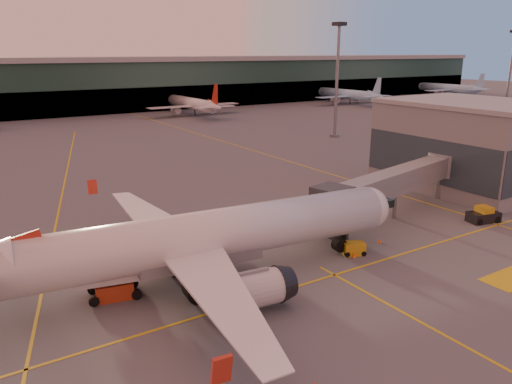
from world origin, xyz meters
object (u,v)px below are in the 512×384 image
catering_truck (110,271)px  pushback_tug (484,216)px  main_airplane (195,240)px  gpu_cart (354,249)px

catering_truck → pushback_tug: catering_truck is taller
catering_truck → main_airplane: bearing=-1.4°
pushback_tug → catering_truck: bearing=-172.9°
catering_truck → pushback_tug: bearing=5.4°
catering_truck → gpu_cart: 23.34m
gpu_cart → main_airplane: bearing=-164.0°
main_airplane → pushback_tug: bearing=0.5°
main_airplane → pushback_tug: (35.82, -3.41, -3.32)m
gpu_cart → pushback_tug: 19.79m
main_airplane → pushback_tug: 36.14m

